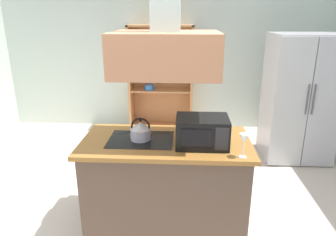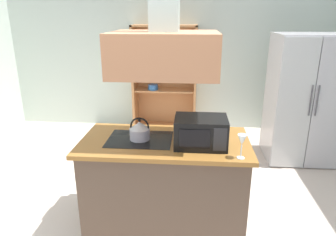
# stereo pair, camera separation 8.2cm
# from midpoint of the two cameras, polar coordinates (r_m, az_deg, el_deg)

# --- Properties ---
(ground_plane) EXTENTS (7.80, 7.80, 0.00)m
(ground_plane) POSITION_cam_midpoint_polar(r_m,az_deg,el_deg) (3.30, -3.21, -19.05)
(ground_plane) COLOR beige
(wall_back) EXTENTS (6.00, 0.12, 2.70)m
(wall_back) POSITION_cam_midpoint_polar(r_m,az_deg,el_deg) (5.64, -0.10, 11.84)
(wall_back) COLOR silver
(wall_back) RESTS_ON ground
(kitchen_island) EXTENTS (1.57, 0.82, 0.90)m
(kitchen_island) POSITION_cam_midpoint_polar(r_m,az_deg,el_deg) (3.09, -1.14, -11.75)
(kitchen_island) COLOR brown
(kitchen_island) RESTS_ON ground
(range_hood) EXTENTS (0.90, 0.70, 1.18)m
(range_hood) POSITION_cam_midpoint_polar(r_m,az_deg,el_deg) (2.68, -1.33, 13.96)
(range_hood) COLOR #B67750
(refrigerator) EXTENTS (0.90, 0.77, 1.78)m
(refrigerator) POSITION_cam_midpoint_polar(r_m,az_deg,el_deg) (4.73, 22.56, 3.36)
(refrigerator) COLOR #B9B5B9
(refrigerator) RESTS_ON ground
(dish_cabinet) EXTENTS (1.11, 0.40, 1.85)m
(dish_cabinet) POSITION_cam_midpoint_polar(r_m,az_deg,el_deg) (5.53, -1.72, 6.06)
(dish_cabinet) COLOR #B97A49
(dish_cabinet) RESTS_ON ground
(kettle) EXTENTS (0.19, 0.19, 0.21)m
(kettle) POSITION_cam_midpoint_polar(r_m,az_deg,el_deg) (2.89, -5.88, -2.32)
(kettle) COLOR #BCB7C6
(kettle) RESTS_ON kitchen_island
(cutting_board) EXTENTS (0.35, 0.26, 0.02)m
(cutting_board) POSITION_cam_midpoint_polar(r_m,az_deg,el_deg) (3.10, 5.05, -2.36)
(cutting_board) COLOR #AA8157
(cutting_board) RESTS_ON kitchen_island
(microwave) EXTENTS (0.46, 0.35, 0.26)m
(microwave) POSITION_cam_midpoint_polar(r_m,az_deg,el_deg) (2.75, 5.44, -2.48)
(microwave) COLOR black
(microwave) RESTS_ON kitchen_island
(wine_glass_on_counter) EXTENTS (0.08, 0.08, 0.21)m
(wine_glass_on_counter) POSITION_cam_midpoint_polar(r_m,az_deg,el_deg) (2.56, 12.92, -4.00)
(wine_glass_on_counter) COLOR silver
(wine_glass_on_counter) RESTS_ON kitchen_island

